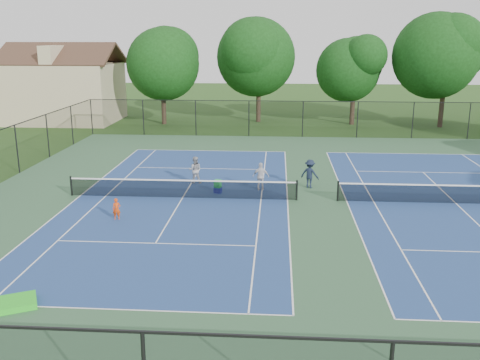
# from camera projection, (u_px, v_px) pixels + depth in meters

# --- Properties ---
(ground) EXTENTS (140.00, 140.00, 0.00)m
(ground) POSITION_uv_depth(u_px,v_px,m) (317.00, 201.00, 27.54)
(ground) COLOR #234716
(ground) RESTS_ON ground
(court_pad) EXTENTS (36.00, 36.00, 0.01)m
(court_pad) POSITION_uv_depth(u_px,v_px,m) (317.00, 201.00, 27.54)
(court_pad) COLOR #31573A
(court_pad) RESTS_ON ground
(tennis_court_left) EXTENTS (12.00, 23.83, 1.07)m
(tennis_court_left) POSITION_uv_depth(u_px,v_px,m) (183.00, 196.00, 27.99)
(tennis_court_left) COLOR navy
(tennis_court_left) RESTS_ON ground
(tennis_court_right) EXTENTS (12.00, 23.83, 1.07)m
(tennis_court_right) POSITION_uv_depth(u_px,v_px,m) (456.00, 202.00, 27.04)
(tennis_court_right) COLOR navy
(tennis_court_right) RESTS_ON ground
(perimeter_fence) EXTENTS (36.08, 36.08, 3.02)m
(perimeter_fence) POSITION_uv_depth(u_px,v_px,m) (318.00, 171.00, 27.12)
(perimeter_fence) COLOR black
(perimeter_fence) RESTS_ON ground
(tree_back_a) EXTENTS (6.80, 6.80, 9.15)m
(tree_back_a) POSITION_uv_depth(u_px,v_px,m) (162.00, 60.00, 49.96)
(tree_back_a) COLOR #2D2116
(tree_back_a) RESTS_ON ground
(tree_back_b) EXTENTS (7.60, 7.60, 10.03)m
(tree_back_b) POSITION_uv_depth(u_px,v_px,m) (259.00, 53.00, 51.13)
(tree_back_b) COLOR #2D2116
(tree_back_b) RESTS_ON ground
(tree_back_c) EXTENTS (6.00, 6.00, 8.40)m
(tree_back_c) POSITION_uv_depth(u_px,v_px,m) (355.00, 66.00, 49.84)
(tree_back_c) COLOR #2D2116
(tree_back_c) RESTS_ON ground
(tree_back_d) EXTENTS (7.80, 7.80, 10.37)m
(tree_back_d) POSITION_uv_depth(u_px,v_px,m) (447.00, 52.00, 47.99)
(tree_back_d) COLOR #2D2116
(tree_back_d) RESTS_ON ground
(clapboard_house) EXTENTS (10.80, 8.10, 7.65)m
(clapboard_house) POSITION_uv_depth(u_px,v_px,m) (65.00, 90.00, 52.37)
(clapboard_house) COLOR tan
(clapboard_house) RESTS_ON ground
(child_player) EXTENTS (0.40, 0.30, 1.01)m
(child_player) POSITION_uv_depth(u_px,v_px,m) (117.00, 209.00, 24.60)
(child_player) COLOR #E1420F
(child_player) RESTS_ON ground
(instructor) EXTENTS (0.79, 0.64, 1.57)m
(instructor) POSITION_uv_depth(u_px,v_px,m) (195.00, 170.00, 30.62)
(instructor) COLOR #969699
(instructor) RESTS_ON ground
(bystander_a) EXTENTS (0.92, 0.40, 1.55)m
(bystander_a) POSITION_uv_depth(u_px,v_px,m) (261.00, 177.00, 29.22)
(bystander_a) COLOR silver
(bystander_a) RESTS_ON ground
(bystander_b) EXTENTS (1.20, 0.99, 1.61)m
(bystander_b) POSITION_uv_depth(u_px,v_px,m) (310.00, 174.00, 29.69)
(bystander_b) COLOR #161F31
(bystander_b) RESTS_ON ground
(ball_crate) EXTENTS (0.45, 0.40, 0.31)m
(ball_crate) POSITION_uv_depth(u_px,v_px,m) (218.00, 190.00, 28.85)
(ball_crate) COLOR navy
(ball_crate) RESTS_ON ground
(ball_hopper) EXTENTS (0.42, 0.38, 0.42)m
(ball_hopper) POSITION_uv_depth(u_px,v_px,m) (218.00, 184.00, 28.76)
(ball_hopper) COLOR green
(ball_hopper) RESTS_ON ball_crate
(green_tarp) EXTENTS (1.77, 1.58, 0.20)m
(green_tarp) POSITION_uv_depth(u_px,v_px,m) (12.00, 304.00, 16.72)
(green_tarp) COLOR green
(green_tarp) RESTS_ON ground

